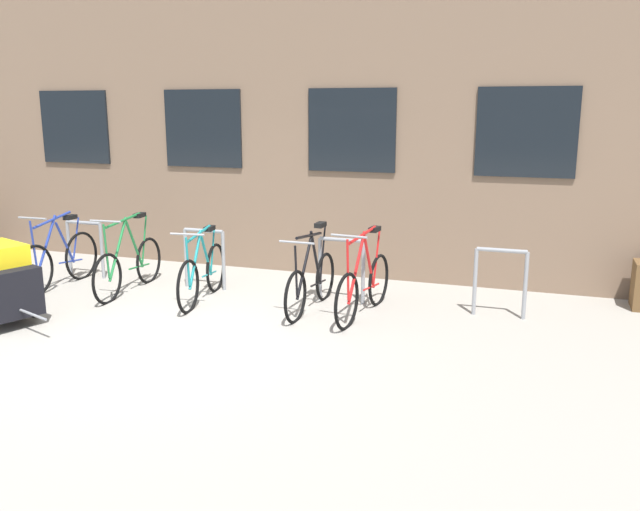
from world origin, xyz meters
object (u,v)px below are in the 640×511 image
(bicycle_blue, at_px, (59,260))
(bicycle_green, at_px, (129,264))
(bicycle_black, at_px, (311,281))
(bicycle_red, at_px, (364,285))
(bicycle_teal, at_px, (203,273))

(bicycle_blue, xyz_separation_m, bicycle_green, (1.09, 0.10, -0.01))
(bicycle_green, relative_size, bicycle_black, 1.06)
(bicycle_blue, distance_m, bicycle_red, 4.42)
(bicycle_green, bearing_deg, bicycle_blue, -174.81)
(bicycle_black, xyz_separation_m, bicycle_red, (0.69, -0.02, 0.01))
(bicycle_blue, bearing_deg, bicycle_black, 2.09)
(bicycle_blue, distance_m, bicycle_green, 1.09)
(bicycle_green, relative_size, bicycle_teal, 1.05)
(bicycle_black, xyz_separation_m, bicycle_teal, (-1.48, -0.09, 0.00))
(bicycle_red, xyz_separation_m, bicycle_teal, (-2.17, -0.07, -0.01))
(bicycle_blue, relative_size, bicycle_red, 0.99)
(bicycle_green, bearing_deg, bicycle_black, 0.82)
(bicycle_black, distance_m, bicycle_red, 0.69)
(bicycle_green, height_order, bicycle_black, bicycle_green)
(bicycle_black, relative_size, bicycle_red, 0.96)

